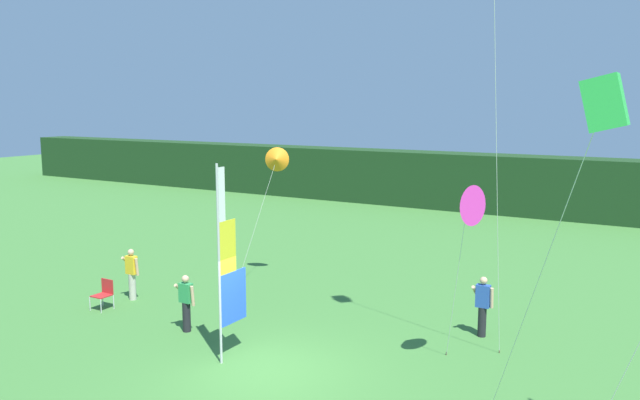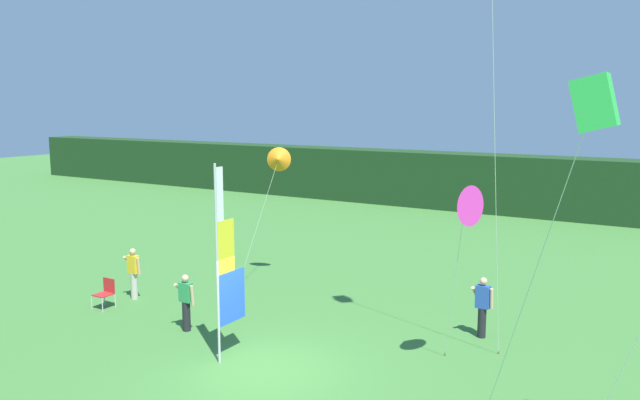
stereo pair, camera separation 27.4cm
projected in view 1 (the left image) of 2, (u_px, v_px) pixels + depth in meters
The scene contains 10 objects.
ground_plane at pixel (267, 372), 14.72m from camera, with size 120.00×120.00×0.00m, color #3D7533.
distant_treeline at pixel (522, 185), 35.45m from camera, with size 80.00×2.40×3.26m, color #193819.
banner_flag at pixel (227, 267), 15.15m from camera, with size 0.06×1.03×4.80m.
person_near_banner at pixel (132, 273), 20.04m from camera, with size 0.55×0.48×1.64m.
person_mid_field at pixel (186, 302), 17.24m from camera, with size 0.55×0.48×1.58m.
person_far_left at pixel (483, 305), 16.87m from camera, with size 0.55×0.48×1.64m.
folding_chair at pixel (104, 292), 19.21m from camera, with size 0.51×0.51×0.89m.
kite_green_box_1 at pixel (604, 105), 8.02m from camera, with size 2.45×3.41×6.54m.
kite_orange_delta_2 at pixel (276, 160), 21.55m from camera, with size 1.45×1.38×4.69m.
kite_magenta_delta_4 at pixel (467, 205), 13.93m from camera, with size 1.04×1.50×4.41m.
Camera 1 is at (8.12, -11.41, 6.16)m, focal length 35.80 mm.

